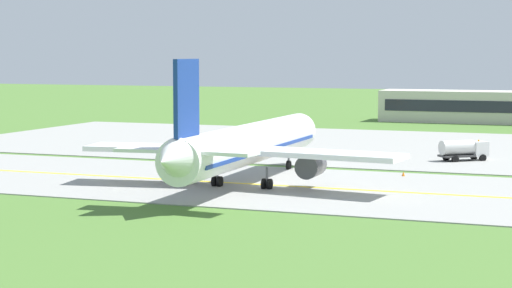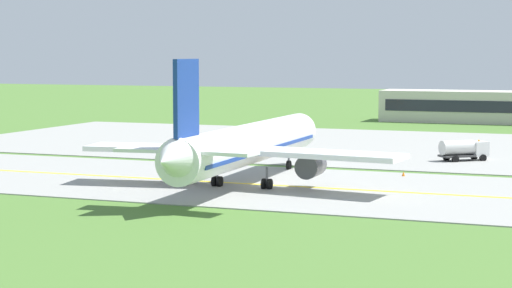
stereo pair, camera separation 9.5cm
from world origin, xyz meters
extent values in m
plane|color=#47702D|center=(0.00, 0.00, 0.00)|extent=(500.00, 500.00, 0.00)
cube|color=gray|center=(0.00, 0.00, 0.05)|extent=(240.00, 28.00, 0.10)
cube|color=gray|center=(10.00, 42.00, 0.05)|extent=(140.00, 52.00, 0.10)
cube|color=yellow|center=(0.00, 0.00, 0.11)|extent=(220.00, 0.60, 0.01)
cylinder|color=white|center=(-1.41, -0.55, 4.20)|extent=(4.57, 34.06, 4.00)
cone|color=white|center=(-1.72, 17.65, 4.20)|extent=(3.84, 2.66, 3.80)
cone|color=white|center=(-1.10, -18.94, 4.60)|extent=(3.45, 3.26, 3.40)
cube|color=navy|center=(-1.41, -0.55, 3.70)|extent=(4.61, 31.34, 0.36)
cube|color=#1E232D|center=(-1.68, 15.45, 4.90)|extent=(3.43, 1.86, 0.70)
cube|color=white|center=(-9.87, -2.89, 3.70)|extent=(15.56, 7.08, 0.50)
cylinder|color=#47474C|center=(-7.91, -0.86, 2.30)|extent=(2.36, 3.44, 2.30)
cylinder|color=black|center=(-7.93, 0.74, 2.30)|extent=(2.10, 0.29, 2.10)
cube|color=white|center=(7.13, -2.60, 3.70)|extent=(15.47, 6.60, 0.50)
cylinder|color=#47474C|center=(5.09, -0.64, 2.30)|extent=(2.36, 3.44, 2.30)
cylinder|color=black|center=(5.07, 0.96, 2.30)|extent=(2.10, 0.29, 2.10)
cube|color=navy|center=(-1.16, -15.54, 9.45)|extent=(0.47, 4.41, 6.50)
cube|color=white|center=(-4.35, -15.80, 5.00)|extent=(6.25, 3.11, 0.30)
cube|color=white|center=(2.05, -15.69, 5.00)|extent=(6.19, 2.92, 0.30)
cylinder|color=slate|center=(-1.63, 12.45, 1.38)|extent=(0.24, 0.24, 1.65)
cylinder|color=black|center=(-1.63, 12.45, 0.55)|extent=(0.37, 1.11, 1.10)
cylinder|color=slate|center=(-3.98, -2.59, 1.38)|extent=(0.24, 0.24, 1.65)
cylinder|color=black|center=(-4.25, -2.60, 0.55)|extent=(0.37, 1.11, 1.10)
cylinder|color=black|center=(-3.70, -2.59, 0.55)|extent=(0.37, 1.11, 1.10)
cylinder|color=slate|center=(1.22, -2.50, 1.38)|extent=(0.24, 0.24, 1.65)
cylinder|color=black|center=(0.95, -2.51, 0.55)|extent=(0.37, 1.11, 1.10)
cylinder|color=black|center=(1.50, -2.50, 0.55)|extent=(0.37, 1.11, 1.10)
cube|color=orange|center=(-17.38, 31.91, 1.50)|extent=(2.61, 2.52, 1.80)
cube|color=#1E232D|center=(-17.02, 31.24, 1.81)|extent=(1.69, 0.96, 0.81)
cube|color=orange|center=(-18.86, 34.75, 0.80)|extent=(4.00, 5.05, 0.40)
cylinder|color=orange|center=(-17.38, 31.91, 2.50)|extent=(0.20, 0.20, 0.18)
cylinder|color=black|center=(-16.49, 32.38, 0.45)|extent=(0.68, 0.94, 0.90)
cylinder|color=black|center=(-18.26, 31.45, 0.45)|extent=(0.68, 0.94, 0.90)
cylinder|color=black|center=(-18.36, 36.05, 0.45)|extent=(0.68, 0.94, 0.90)
cylinder|color=black|center=(-20.22, 35.07, 0.45)|extent=(0.68, 0.94, 0.90)
cube|color=silver|center=(17.32, 29.26, 1.50)|extent=(2.66, 2.69, 1.80)
cube|color=#1E232D|center=(17.91, 29.74, 1.81)|extent=(1.25, 1.51, 0.81)
cylinder|color=silver|center=(14.98, 27.37, 1.75)|extent=(4.40, 4.04, 1.80)
cube|color=#383838|center=(14.98, 27.37, 0.72)|extent=(4.59, 4.28, 0.24)
cylinder|color=orange|center=(17.32, 29.26, 2.50)|extent=(0.20, 0.20, 0.18)
cylinder|color=black|center=(16.69, 30.04, 0.45)|extent=(0.89, 0.80, 0.90)
cylinder|color=black|center=(17.94, 28.48, 0.45)|extent=(0.89, 0.80, 0.90)
cylinder|color=black|center=(13.67, 27.66, 0.45)|extent=(0.89, 0.80, 0.90)
cylinder|color=black|center=(14.99, 26.03, 0.45)|extent=(0.89, 0.80, 0.90)
cone|color=orange|center=(11.72, 11.29, 0.30)|extent=(0.44, 0.44, 0.60)
camera|label=1|loc=(31.18, -84.37, 13.13)|focal=63.85mm
camera|label=2|loc=(31.27, -84.33, 13.13)|focal=63.85mm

